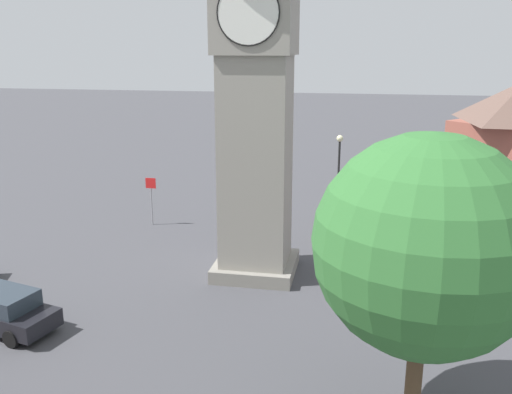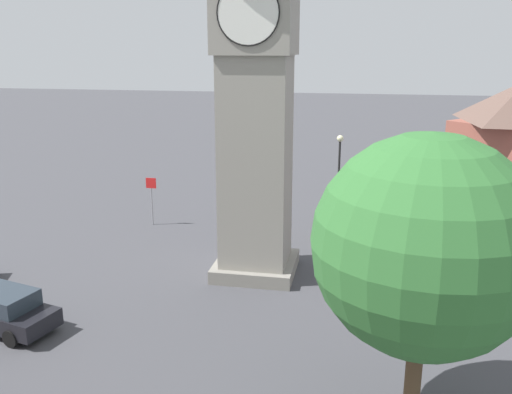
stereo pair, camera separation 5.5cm
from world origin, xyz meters
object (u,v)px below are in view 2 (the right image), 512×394
at_px(car_white_side, 4,310).
at_px(clock_tower, 256,34).
at_px(lamp_post, 339,169).
at_px(car_blue_kerb, 434,280).
at_px(tree, 424,246).
at_px(pedestrian, 326,222).
at_px(road_sign, 151,193).
at_px(car_red_corner, 424,225).

bearing_deg(car_white_side, clock_tower, 40.73).
height_order(clock_tower, lamp_post, clock_tower).
height_order(car_blue_kerb, tree, tree).
relative_size(pedestrian, road_sign, 0.60).
bearing_deg(road_sign, pedestrian, -4.38).
relative_size(car_white_side, lamp_post, 0.81).
height_order(car_red_corner, lamp_post, lamp_post).
xyz_separation_m(tree, road_sign, (-13.38, 15.45, -3.39)).
distance_m(tree, lamp_post, 16.65).
height_order(clock_tower, tree, clock_tower).
xyz_separation_m(car_white_side, tree, (14.22, -2.76, 4.53)).
relative_size(car_blue_kerb, road_sign, 1.48).
relative_size(car_white_side, tree, 0.54).
xyz_separation_m(car_blue_kerb, road_sign, (-14.96, 6.92, 1.14)).
distance_m(clock_tower, car_white_side, 14.48).
bearing_deg(tree, lamp_post, 99.63).
distance_m(car_white_side, road_sign, 12.76).
relative_size(car_red_corner, tree, 0.54).
bearing_deg(road_sign, car_blue_kerb, -24.81).
bearing_deg(lamp_post, car_red_corner, -5.50).
xyz_separation_m(car_red_corner, road_sign, (-15.28, -0.44, 1.14)).
height_order(clock_tower, car_blue_kerb, clock_tower).
bearing_deg(car_red_corner, road_sign, -178.37).
distance_m(car_blue_kerb, tree, 9.79).
xyz_separation_m(clock_tower, car_blue_kerb, (7.72, -1.19, -9.80)).
bearing_deg(road_sign, car_white_side, -93.79).
distance_m(pedestrian, road_sign, 10.19).
distance_m(car_blue_kerb, road_sign, 16.52).
relative_size(car_red_corner, pedestrian, 2.58).
bearing_deg(car_red_corner, car_blue_kerb, -92.48).
distance_m(pedestrian, lamp_post, 3.12).
xyz_separation_m(clock_tower, lamp_post, (3.37, 6.61, -6.96)).
xyz_separation_m(car_blue_kerb, pedestrian, (-4.83, 6.14, 0.25)).
bearing_deg(lamp_post, clock_tower, -117.01).
xyz_separation_m(car_blue_kerb, car_white_side, (-15.80, -5.77, 0.00)).
height_order(clock_tower, pedestrian, clock_tower).
height_order(car_red_corner, car_white_side, same).
xyz_separation_m(tree, lamp_post, (-2.77, 16.33, -1.69)).
bearing_deg(car_blue_kerb, car_white_side, -159.94).
height_order(lamp_post, road_sign, lamp_post).
bearing_deg(tree, car_blue_kerb, 79.53).
distance_m(car_white_side, tree, 15.18).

